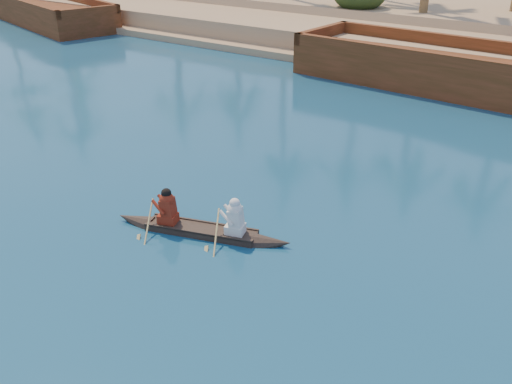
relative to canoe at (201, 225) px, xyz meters
The scene contains 3 objects.
canoe is the anchor object (origin of this frame).
barge_left 30.84m from the canoe, 149.19° to the left, with size 12.95×7.10×2.05m.
barge_mid 15.81m from the canoe, 88.48° to the left, with size 13.16×5.11×2.15m.
Camera 1 is at (3.18, -2.57, 6.80)m, focal length 40.00 mm.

